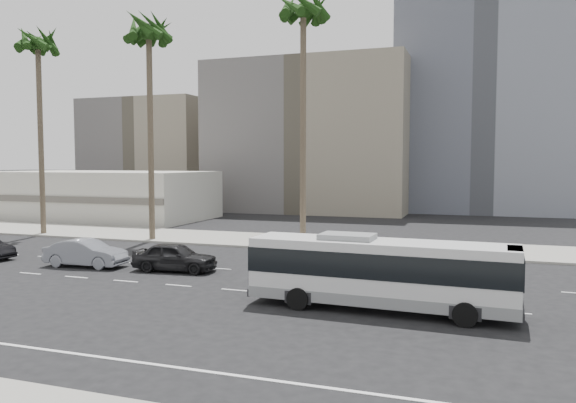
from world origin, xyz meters
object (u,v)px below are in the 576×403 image
at_px(palm_mid, 149,38).
at_px(palm_far, 38,48).
at_px(city_bus, 380,271).
at_px(car_a, 175,257).
at_px(car_b, 86,253).
at_px(palm_near, 303,16).

height_order(palm_mid, palm_far, palm_mid).
xyz_separation_m(city_bus, palm_mid, (-19.72, 14.29, 13.59)).
xyz_separation_m(car_a, car_b, (-5.50, -0.48, -0.01)).
bearing_deg(palm_near, city_bus, -62.57).
xyz_separation_m(car_a, palm_mid, (-7.74, 9.84, 14.40)).
xyz_separation_m(car_a, palm_far, (-18.11, 9.92, 14.38)).
bearing_deg(palm_mid, city_bus, -35.93).
relative_size(car_b, palm_far, 0.28).
distance_m(car_a, palm_mid, 19.09).
relative_size(palm_near, palm_far, 1.07).
relative_size(city_bus, car_a, 2.31).
bearing_deg(city_bus, palm_far, 156.82).
bearing_deg(car_a, palm_mid, 32.83).
relative_size(city_bus, palm_near, 0.60).
height_order(city_bus, palm_mid, palm_mid).
height_order(city_bus, car_a, city_bus).
relative_size(palm_mid, palm_far, 1.01).
distance_m(car_b, palm_near, 21.48).
bearing_deg(city_bus, car_a, 161.98).
xyz_separation_m(car_b, palm_far, (-12.61, 10.40, 14.39)).
bearing_deg(palm_far, car_b, -39.51).
xyz_separation_m(car_b, palm_near, (9.32, 11.75, 15.37)).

